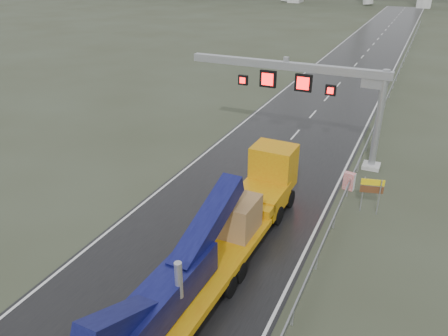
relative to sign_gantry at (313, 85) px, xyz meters
The scene contains 7 objects.
ground 18.96m from the sign_gantry, 96.67° to the right, with size 400.00×400.00×0.00m, color #343726.
road 22.81m from the sign_gantry, 95.46° to the left, with size 11.00×200.00×0.02m, color black.
guardrail 13.57m from the sign_gantry, 71.60° to the left, with size 0.20×140.00×1.40m, color gray, non-canonical shape.
sign_gantry is the anchor object (origin of this frame).
heavy_haul_truck 14.97m from the sign_gantry, 91.36° to the right, with size 3.23×19.31×4.52m.
exit_sign_pair 9.40m from the sign_gantry, 49.37° to the right, with size 1.31×0.37×2.28m.
striped_barrier 7.50m from the sign_gantry, 45.71° to the right, with size 0.71×0.38×1.20m, color red.
Camera 1 is at (9.25, -12.51, 13.89)m, focal length 35.00 mm.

